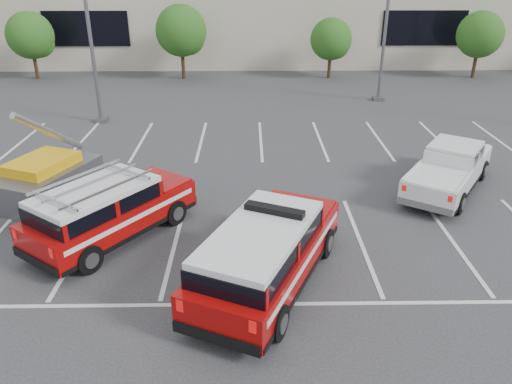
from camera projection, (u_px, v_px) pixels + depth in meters
ground at (268, 243)px, 14.50m from camera, size 120.00×120.00×0.00m
stall_markings at (264, 180)px, 18.57m from camera, size 23.00×15.00×0.01m
tree_left at (32, 37)px, 33.08m from camera, size 3.07×3.07×4.42m
tree_mid_left at (183, 32)px, 33.10m from camera, size 3.37×3.37×4.85m
tree_mid_right at (332, 41)px, 33.46m from camera, size 2.77×2.77×3.99m
tree_right at (481, 36)px, 33.47m from camera, size 3.07×3.07×4.42m
light_pole_left at (87, 14)px, 23.05m from camera, size 0.90×0.60×10.24m
light_pole_mid at (388, 6)px, 26.87m from camera, size 0.90×0.60×10.24m
fire_chief_suv at (267, 257)px, 12.29m from camera, size 4.19×5.98×1.98m
white_pickup at (448, 173)px, 17.60m from camera, size 4.44×5.29×1.60m
ladder_suv at (109, 214)px, 14.41m from camera, size 4.57×5.24×1.99m
utility_rig at (41, 180)px, 16.98m from camera, size 4.25×4.10×3.23m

